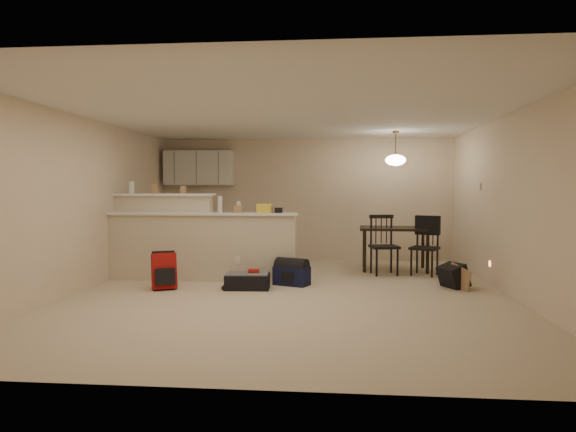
# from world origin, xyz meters

# --- Properties ---
(room) EXTENTS (7.00, 7.02, 2.50)m
(room) POSITION_xyz_m (0.00, 0.00, 1.25)
(room) COLOR beige
(room) RESTS_ON ground
(breakfast_bar) EXTENTS (3.08, 0.58, 1.39)m
(breakfast_bar) POSITION_xyz_m (-1.76, 0.98, 0.61)
(breakfast_bar) COLOR beige
(breakfast_bar) RESTS_ON ground
(upper_cabinets) EXTENTS (1.40, 0.34, 0.70)m
(upper_cabinets) POSITION_xyz_m (-2.20, 3.32, 1.90)
(upper_cabinets) COLOR white
(upper_cabinets) RESTS_ON room
(kitchen_counter) EXTENTS (1.80, 0.60, 0.90)m
(kitchen_counter) POSITION_xyz_m (-2.00, 3.19, 0.45)
(kitchen_counter) COLOR white
(kitchen_counter) RESTS_ON ground
(thermostat) EXTENTS (0.02, 0.12, 0.12)m
(thermostat) POSITION_xyz_m (2.98, 1.55, 1.50)
(thermostat) COLOR beige
(thermostat) RESTS_ON room
(jar) EXTENTS (0.10, 0.10, 0.20)m
(jar) POSITION_xyz_m (-2.75, 1.12, 1.49)
(jar) COLOR silver
(jar) RESTS_ON breakfast_bar
(cereal_box) EXTENTS (0.10, 0.07, 0.16)m
(cereal_box) POSITION_xyz_m (-2.35, 1.12, 1.47)
(cereal_box) COLOR #A57E55
(cereal_box) RESTS_ON breakfast_bar
(small_box) EXTENTS (0.08, 0.06, 0.12)m
(small_box) POSITION_xyz_m (-1.87, 1.12, 1.45)
(small_box) COLOR #A57E55
(small_box) RESTS_ON breakfast_bar
(bottle_a) EXTENTS (0.07, 0.07, 0.26)m
(bottle_a) POSITION_xyz_m (-1.21, 0.90, 1.22)
(bottle_a) COLOR silver
(bottle_a) RESTS_ON breakfast_bar
(bottle_b) EXTENTS (0.06, 0.06, 0.18)m
(bottle_b) POSITION_xyz_m (-0.91, 0.90, 1.18)
(bottle_b) COLOR silver
(bottle_b) RESTS_ON breakfast_bar
(bag_lump) EXTENTS (0.22, 0.18, 0.14)m
(bag_lump) POSITION_xyz_m (-0.50, 0.90, 1.16)
(bag_lump) COLOR #A57E55
(bag_lump) RESTS_ON breakfast_bar
(pouch) EXTENTS (0.12, 0.10, 0.08)m
(pouch) POSITION_xyz_m (-0.27, 0.90, 1.13)
(pouch) COLOR #A57E55
(pouch) RESTS_ON breakfast_bar
(extra_item_x) EXTENTS (0.12, 0.10, 0.12)m
(extra_item_x) POSITION_xyz_m (-0.91, 0.90, 1.15)
(extra_item_x) COLOR #A57E55
(extra_item_x) RESTS_ON breakfast_bar
(extra_item_y) EXTENTS (0.10, 0.10, 0.11)m
(extra_item_y) POSITION_xyz_m (-0.41, 0.90, 1.14)
(extra_item_y) COLOR #A57E55
(extra_item_y) RESTS_ON breakfast_bar
(dining_table) EXTENTS (1.28, 0.89, 0.78)m
(dining_table) POSITION_xyz_m (1.69, 2.21, 0.68)
(dining_table) COLOR black
(dining_table) RESTS_ON ground
(pendant_lamp) EXTENTS (0.36, 0.36, 0.62)m
(pendant_lamp) POSITION_xyz_m (1.69, 2.21, 1.99)
(pendant_lamp) COLOR brown
(pendant_lamp) RESTS_ON room
(dining_chair_near) EXTENTS (0.52, 0.51, 1.02)m
(dining_chair_near) POSITION_xyz_m (1.46, 1.70, 0.51)
(dining_chair_near) COLOR black
(dining_chair_near) RESTS_ON ground
(dining_chair_far) EXTENTS (0.57, 0.56, 0.99)m
(dining_chair_far) POSITION_xyz_m (2.13, 1.69, 0.49)
(dining_chair_far) COLOR black
(dining_chair_far) RESTS_ON ground
(suitcase) EXTENTS (0.66, 0.45, 0.22)m
(suitcase) POSITION_xyz_m (-0.66, 0.26, 0.11)
(suitcase) COLOR black
(suitcase) RESTS_ON ground
(red_backpack) EXTENTS (0.41, 0.34, 0.52)m
(red_backpack) POSITION_xyz_m (-1.87, 0.13, 0.26)
(red_backpack) COLOR #A31412
(red_backpack) RESTS_ON ground
(navy_duffel) EXTENTS (0.59, 0.46, 0.28)m
(navy_duffel) POSITION_xyz_m (-0.03, 0.61, 0.14)
(navy_duffel) COLOR #111436
(navy_duffel) RESTS_ON ground
(black_daypack) EXTENTS (0.41, 0.46, 0.34)m
(black_daypack) POSITION_xyz_m (2.37, 0.61, 0.17)
(black_daypack) COLOR black
(black_daypack) RESTS_ON ground
(cardboard_sheet) EXTENTS (0.20, 0.41, 0.34)m
(cardboard_sheet) POSITION_xyz_m (2.43, 0.48, 0.17)
(cardboard_sheet) COLOR #A57E55
(cardboard_sheet) RESTS_ON ground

